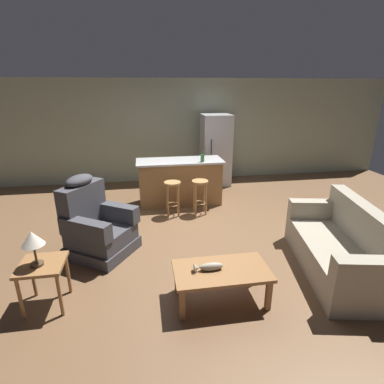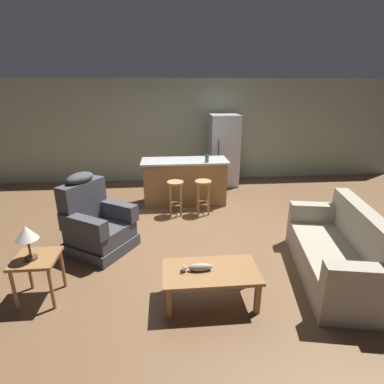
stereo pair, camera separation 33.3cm
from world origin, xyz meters
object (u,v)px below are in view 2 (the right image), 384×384
at_px(couch, 340,254).
at_px(end_table, 37,265).
at_px(refrigerator, 224,151).
at_px(coffee_table, 211,274).
at_px(bar_stool_left, 175,192).
at_px(fish_figurine, 198,267).
at_px(bottle_tall_green, 207,158).
at_px(bar_stool_right, 203,191).
at_px(recliner_near_lamp, 96,224).
at_px(table_lamp, 26,235).
at_px(kitchen_island, 185,181).

xyz_separation_m(couch, end_table, (-3.74, -0.10, 0.12)).
bearing_deg(end_table, refrigerator, 54.55).
xyz_separation_m(coffee_table, bar_stool_left, (-0.30, 2.58, 0.11)).
relative_size(couch, refrigerator, 1.15).
relative_size(fish_figurine, bottle_tall_green, 1.56).
distance_m(refrigerator, bottle_tall_green, 1.56).
relative_size(fish_figurine, couch, 0.17).
xyz_separation_m(coffee_table, refrigerator, (0.98, 4.41, 0.52)).
xyz_separation_m(end_table, bar_stool_right, (2.23, 2.35, 0.01)).
height_order(end_table, bar_stool_right, bar_stool_right).
distance_m(fish_figurine, refrigerator, 4.57).
height_order(recliner_near_lamp, end_table, recliner_near_lamp).
xyz_separation_m(fish_figurine, end_table, (-1.84, 0.22, -0.00)).
bearing_deg(fish_figurine, bottle_tall_green, 80.28).
height_order(coffee_table, bottle_tall_green, bottle_tall_green).
bearing_deg(bottle_tall_green, fish_figurine, -99.72).
xyz_separation_m(table_lamp, kitchen_island, (1.94, 3.01, -0.39)).
bearing_deg(recliner_near_lamp, bottle_tall_green, 72.97).
relative_size(recliner_near_lamp, bar_stool_left, 1.76).
relative_size(fish_figurine, bar_stool_left, 0.50).
bearing_deg(recliner_near_lamp, end_table, -77.44).
height_order(recliner_near_lamp, table_lamp, recliner_near_lamp).
relative_size(end_table, refrigerator, 0.32).
relative_size(end_table, kitchen_island, 0.31).
xyz_separation_m(couch, bottle_tall_green, (-1.39, 2.66, 0.69)).
relative_size(coffee_table, couch, 0.54).
distance_m(fish_figurine, bottle_tall_green, 3.07).
xyz_separation_m(recliner_near_lamp, bottle_tall_green, (1.93, 1.61, 0.61)).
relative_size(fish_figurine, table_lamp, 0.83).
height_order(couch, recliner_near_lamp, recliner_near_lamp).
relative_size(recliner_near_lamp, table_lamp, 2.93).
height_order(fish_figurine, bar_stool_right, bar_stool_right).
bearing_deg(kitchen_island, couch, -57.60).
xyz_separation_m(fish_figurine, couch, (1.90, 0.32, -0.12)).
height_order(table_lamp, kitchen_island, table_lamp).
height_order(recliner_near_lamp, kitchen_island, recliner_near_lamp).
height_order(fish_figurine, table_lamp, table_lamp).
distance_m(fish_figurine, bar_stool_left, 2.58).
relative_size(recliner_near_lamp, bar_stool_right, 1.76).
bearing_deg(fish_figurine, recliner_near_lamp, 136.03).
relative_size(coffee_table, refrigerator, 0.62).
relative_size(coffee_table, end_table, 1.96).
height_order(coffee_table, kitchen_island, kitchen_island).
distance_m(bar_stool_left, bar_stool_right, 0.54).
xyz_separation_m(bar_stool_left, refrigerator, (1.29, 1.83, 0.41)).
bearing_deg(end_table, bar_stool_left, 54.28).
xyz_separation_m(end_table, refrigerator, (2.97, 4.18, 0.42)).
bearing_deg(couch, bar_stool_left, -36.30).
relative_size(kitchen_island, bar_stool_right, 2.65).
height_order(coffee_table, couch, couch).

